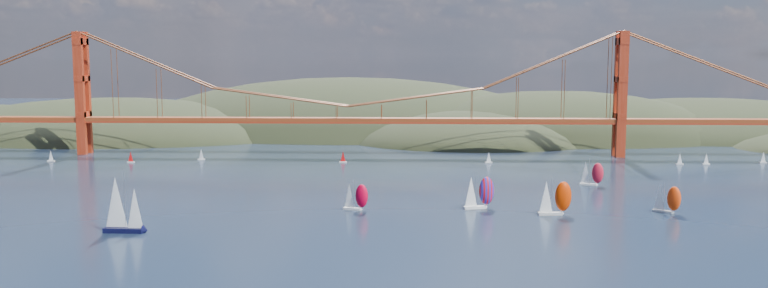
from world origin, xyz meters
TOP-DOWN VIEW (x-y plane):
  - ground at (0.00, 0.00)m, footprint 1200.00×1200.00m
  - headlands at (44.95, 278.29)m, footprint 725.00×225.00m
  - bridge at (-1.75, 180.00)m, footprint 552.00×12.00m
  - sloop_navy at (-44.77, 31.30)m, footprint 10.22×5.86m
  - racer_0 at (12.24, 60.96)m, footprint 7.76×4.77m
  - racer_1 at (68.69, 56.26)m, footprint 9.51×4.21m
  - racer_2 at (101.21, 60.42)m, footprint 7.67×6.57m
  - racer_3 at (90.42, 104.80)m, footprint 8.09×5.06m
  - racer_rwb at (48.17, 64.29)m, footprint 9.46×5.45m
  - distant_boat_1 at (-123.62, 154.72)m, footprint 3.00×2.00m
  - distant_boat_2 at (-88.64, 152.46)m, footprint 3.00×2.00m
  - distant_boat_3 at (-61.48, 161.65)m, footprint 3.00×2.00m
  - distant_boat_4 at (138.24, 155.12)m, footprint 3.00×2.00m
  - distant_boat_5 at (149.08, 155.61)m, footprint 3.00×2.00m
  - distant_boat_6 at (174.54, 161.17)m, footprint 3.00×2.00m
  - distant_boat_8 at (60.53, 156.77)m, footprint 3.00×2.00m
  - distant_boat_9 at (-0.14, 156.34)m, footprint 3.00×2.00m

SIDE VIEW (x-z plane):
  - headlands at x=44.95m, z-range -60.46..35.54m
  - ground at x=0.00m, z-range 0.00..0.00m
  - distant_boat_1 at x=-123.62m, z-range 0.06..4.76m
  - distant_boat_2 at x=-88.64m, z-range 0.06..4.76m
  - distant_boat_3 at x=-61.48m, z-range 0.06..4.76m
  - distant_boat_4 at x=138.24m, z-range 0.06..4.76m
  - distant_boat_5 at x=149.08m, z-range 0.06..4.76m
  - distant_boat_6 at x=174.54m, z-range 0.06..4.76m
  - distant_boat_8 at x=60.53m, z-range 0.06..4.76m
  - distant_boat_9 at x=-0.14m, z-range 0.06..4.76m
  - racer_0 at x=12.24m, z-range -0.24..8.44m
  - racer_2 at x=101.21m, z-range -0.24..8.65m
  - racer_3 at x=90.42m, z-range -0.25..8.80m
  - racer_rwb at x=48.17m, z-range -0.29..10.31m
  - racer_1 at x=68.69m, z-range -0.30..10.48m
  - sloop_navy at x=-44.77m, z-range -0.92..14.87m
  - bridge at x=-1.75m, z-range 4.73..59.73m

